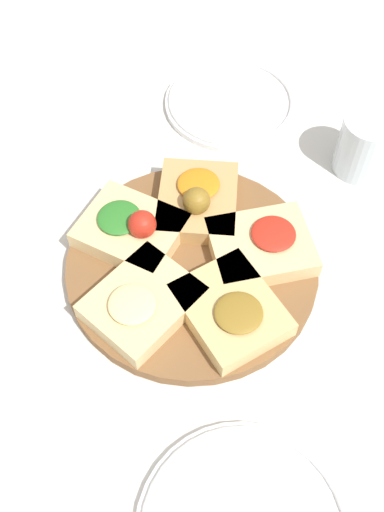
# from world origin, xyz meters

# --- Properties ---
(ground_plane) EXTENTS (3.00, 3.00, 0.00)m
(ground_plane) POSITION_xyz_m (0.00, 0.00, 0.00)
(ground_plane) COLOR silver
(serving_board) EXTENTS (0.34, 0.34, 0.02)m
(serving_board) POSITION_xyz_m (0.00, 0.00, 0.01)
(serving_board) COLOR brown
(serving_board) RESTS_ON ground_plane
(focaccia_slice_0) EXTENTS (0.12, 0.14, 0.04)m
(focaccia_slice_0) POSITION_xyz_m (-0.00, 0.10, 0.03)
(focaccia_slice_0) COLOR #E5C689
(focaccia_slice_0) RESTS_ON serving_board
(focaccia_slice_1) EXTENTS (0.16, 0.14, 0.06)m
(focaccia_slice_1) POSITION_xyz_m (-0.09, 0.02, 0.04)
(focaccia_slice_1) COLOR tan
(focaccia_slice_1) RESTS_ON serving_board
(focaccia_slice_2) EXTENTS (0.17, 0.17, 0.06)m
(focaccia_slice_2) POSITION_xyz_m (-0.06, -0.08, 0.04)
(focaccia_slice_2) COLOR #E5C689
(focaccia_slice_2) RESTS_ON serving_board
(focaccia_slice_3) EXTENTS (0.17, 0.17, 0.04)m
(focaccia_slice_3) POSITION_xyz_m (0.06, -0.08, 0.03)
(focaccia_slice_3) COLOR #E5C689
(focaccia_slice_3) RESTS_ON serving_board
(focaccia_slice_4) EXTENTS (0.17, 0.15, 0.04)m
(focaccia_slice_4) POSITION_xyz_m (0.09, 0.04, 0.03)
(focaccia_slice_4) COLOR #DBB775
(focaccia_slice_4) RESTS_ON serving_board
(plate_left) EXTENTS (0.22, 0.22, 0.02)m
(plate_left) POSITION_xyz_m (-0.31, 0.12, 0.01)
(plate_left) COLOR white
(plate_left) RESTS_ON ground_plane
(water_glass) EXTENTS (0.08, 0.08, 0.10)m
(water_glass) POSITION_xyz_m (-0.15, 0.29, 0.05)
(water_glass) COLOR silver
(water_glass) RESTS_ON ground_plane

